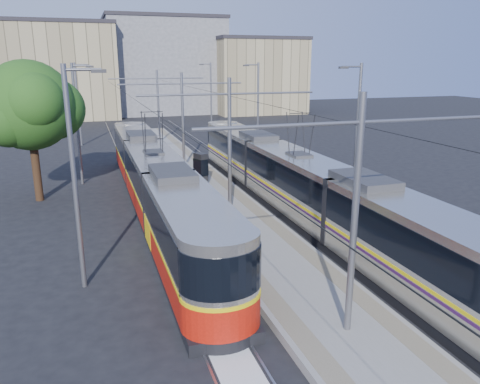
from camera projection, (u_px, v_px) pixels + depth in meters
name	position (u px, v px, depth m)	size (l,w,h in m)	color
ground	(292.00, 281.00, 17.81)	(160.00, 160.00, 0.00)	black
platform	(193.00, 177.00, 33.32)	(4.00, 50.00, 0.30)	gray
tactile_strip_left	(173.00, 176.00, 32.84)	(0.70, 50.00, 0.01)	gray
tactile_strip_right	(213.00, 173.00, 33.71)	(0.70, 50.00, 0.01)	gray
rails	(193.00, 179.00, 33.35)	(8.71, 70.00, 0.03)	gray
track_arrow	(223.00, 341.00, 13.98)	(1.20, 5.00, 0.01)	silver
tram_left	(155.00, 181.00, 25.70)	(2.43, 28.13, 5.50)	black
tram_right	(298.00, 182.00, 25.03)	(2.43, 30.87, 5.50)	black
catenary	(201.00, 120.00, 29.54)	(9.20, 70.00, 7.00)	slate
street_lamps	(180.00, 114.00, 35.89)	(15.18, 38.22, 8.00)	slate
shelter	(201.00, 168.00, 30.42)	(0.87, 1.07, 2.06)	black
tree	(36.00, 107.00, 26.98)	(5.65, 5.22, 8.21)	#382314
building_left	(59.00, 71.00, 67.84)	(16.32, 12.24, 13.58)	tan
building_centre	(164.00, 65.00, 76.15)	(18.36, 14.28, 14.94)	gray
building_right	(257.00, 76.00, 75.31)	(14.28, 10.20, 11.82)	tan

